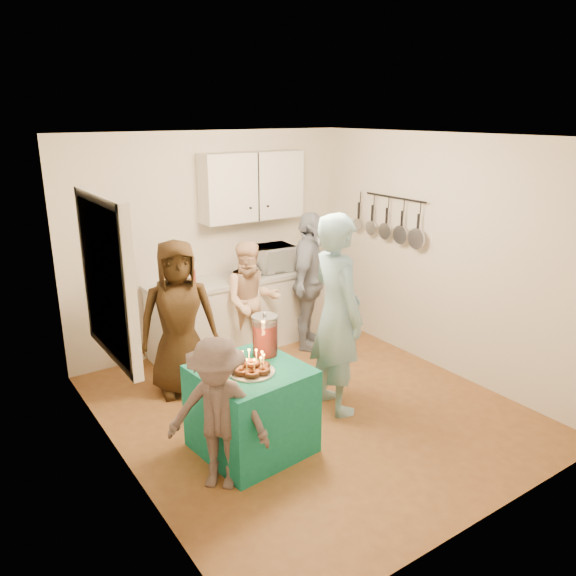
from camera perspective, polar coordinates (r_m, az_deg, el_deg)
floor at (r=5.69m, az=2.03°, el=-12.01°), size 4.00×4.00×0.00m
ceiling at (r=4.96m, az=2.36°, el=15.15°), size 4.00×4.00×0.00m
back_wall at (r=6.84m, az=-7.83°, el=4.64°), size 3.60×3.60×0.00m
left_wall at (r=4.41m, az=-17.06°, el=-3.23°), size 4.00×4.00×0.00m
right_wall at (r=6.38m, az=15.35°, el=3.24°), size 4.00×4.00×0.00m
window_night at (r=4.61m, az=-18.13°, el=0.87°), size 0.04×1.00×1.20m
counter at (r=6.91m, az=-4.94°, el=-2.63°), size 2.20×0.58×0.86m
countertop at (r=6.77m, az=-5.04°, el=0.98°), size 2.24×0.62×0.05m
upper_cabinet at (r=6.83m, az=-3.68°, el=10.29°), size 1.30×0.30×0.80m
pot_rack at (r=6.72m, az=10.58°, el=6.90°), size 0.12×1.00×0.60m
microwave at (r=6.94m, az=-1.94°, el=3.02°), size 0.60×0.43×0.32m
party_table at (r=4.90m, az=-3.74°, el=-12.16°), size 0.93×0.93×0.76m
donut_cake at (r=4.62m, az=-3.72°, el=-7.56°), size 0.38×0.38×0.18m
punch_jar at (r=4.91m, az=-2.36°, el=-4.92°), size 0.22×0.22×0.34m
man_birthday at (r=5.32m, az=4.99°, el=-2.68°), size 0.57×0.77×1.94m
woman_back_left at (r=5.77m, az=-11.06°, el=-3.04°), size 0.90×0.70×1.62m
woman_back_center at (r=6.50m, az=-3.72°, el=-1.34°), size 0.83×0.74×1.41m
woman_back_right at (r=6.74m, az=2.14°, el=0.61°), size 1.01×0.97×1.69m
child_near_left at (r=4.37m, az=-7.13°, el=-12.62°), size 0.89×0.89×1.24m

